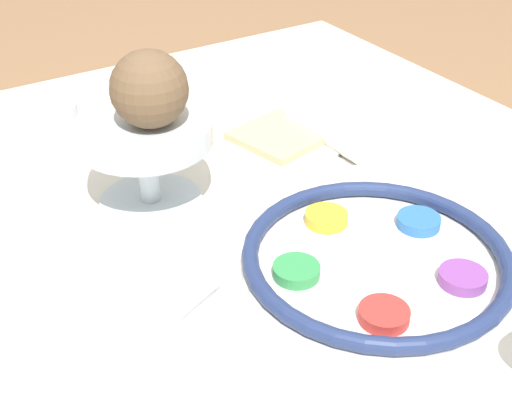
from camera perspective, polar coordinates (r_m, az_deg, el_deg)
The scene contains 10 objects.
dining_table at distance 1.16m, azimuth 2.17°, elevation -15.78°, with size 1.24×1.03×0.71m.
seder_plate at distance 0.85m, azimuth 9.64°, elevation -4.07°, with size 0.32×0.32×0.03m.
fruit_stand at distance 0.93m, azimuth -8.83°, elevation 5.10°, with size 0.18×0.18×0.12m.
orange_fruit at distance 0.91m, azimuth -8.24°, elevation 9.39°, with size 0.07×0.07×0.07m.
coconut at distance 0.88m, azimuth -8.54°, elevation 9.39°, with size 0.10×0.10×0.10m.
bread_plate at distance 1.11m, azimuth 1.92°, elevation 5.50°, with size 0.20×0.20×0.02m.
napkin_roll at distance 1.11m, azimuth 5.71°, elevation 6.09°, with size 0.17×0.05×0.04m.
cup_near at distance 1.14m, azimuth -15.54°, elevation 6.46°, with size 0.07×0.07×0.07m.
fork_left at distance 0.76m, azimuth -5.65°, elevation -10.03°, with size 0.09×0.15×0.01m.
fork_right at distance 0.78m, azimuth -6.67°, elevation -8.73°, with size 0.08×0.16×0.01m.
Camera 1 is at (-0.62, 0.44, 1.23)m, focal length 50.00 mm.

